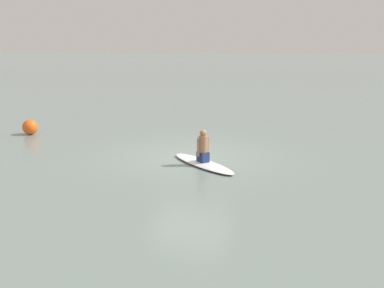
% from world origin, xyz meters
% --- Properties ---
extents(ground_plane, '(400.00, 400.00, 0.00)m').
position_xyz_m(ground_plane, '(0.00, 0.00, 0.00)').
color(ground_plane, slate).
extents(surfboard, '(2.20, 2.55, 0.10)m').
position_xyz_m(surfboard, '(0.80, 0.63, 0.05)').
color(surfboard, white).
rests_on(surfboard, ground).
extents(person_paddler, '(0.39, 0.40, 0.95)m').
position_xyz_m(person_paddler, '(0.80, 0.63, 0.53)').
color(person_paddler, navy).
rests_on(person_paddler, surfboard).
extents(buoy_marker, '(0.59, 0.59, 0.59)m').
position_xyz_m(buoy_marker, '(-1.41, -7.02, 0.29)').
color(buoy_marker, '#E55919').
rests_on(buoy_marker, ground).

